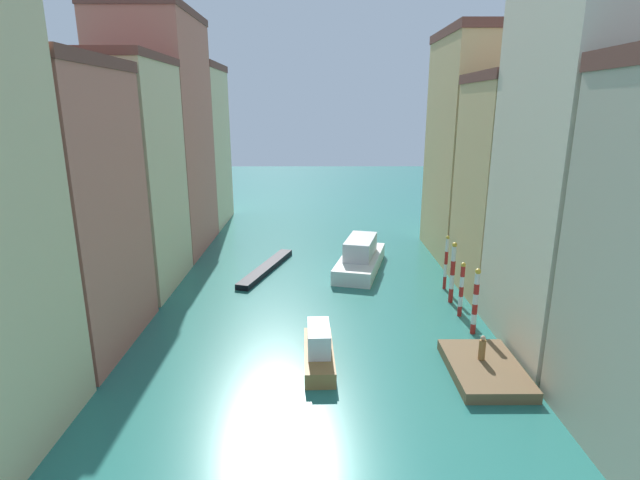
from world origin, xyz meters
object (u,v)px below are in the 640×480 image
(gondola_black, at_px, (266,268))
(motorboat_0, at_px, (319,349))
(mooring_pole_0, at_px, (475,301))
(vaporetto_white, at_px, (360,258))
(mooring_pole_1, at_px, (461,289))
(waterfront_dock, at_px, (485,369))
(mooring_pole_3, at_px, (446,262))
(person_on_dock, at_px, (482,349))
(mooring_pole_2, at_px, (453,272))

(gondola_black, height_order, motorboat_0, motorboat_0)
(mooring_pole_0, distance_m, vaporetto_white, 13.96)
(vaporetto_white, xyz_separation_m, gondola_black, (-8.20, -0.26, -0.85))
(vaporetto_white, bearing_deg, mooring_pole_1, -58.83)
(waterfront_dock, distance_m, gondola_black, 21.72)
(mooring_pole_0, distance_m, mooring_pole_3, 7.79)
(mooring_pole_0, height_order, mooring_pole_3, mooring_pole_3)
(waterfront_dock, height_order, person_on_dock, person_on_dock)
(mooring_pole_1, xyz_separation_m, gondola_black, (-14.17, 9.61, -1.72))
(mooring_pole_0, bearing_deg, mooring_pole_2, 90.65)
(gondola_black, bearing_deg, mooring_pole_3, -17.29)
(waterfront_dock, xyz_separation_m, gondola_black, (-13.38, 17.11, -0.06))
(mooring_pole_1, relative_size, mooring_pole_2, 0.84)
(vaporetto_white, xyz_separation_m, motorboat_0, (-3.68, -16.15, -0.24))
(person_on_dock, distance_m, mooring_pole_2, 9.55)
(waterfront_dock, bearing_deg, person_on_dock, 96.94)
(waterfront_dock, distance_m, mooring_pole_3, 12.80)
(gondola_black, bearing_deg, mooring_pole_1, -34.14)
(mooring_pole_0, bearing_deg, waterfront_dock, -100.22)
(waterfront_dock, relative_size, mooring_pole_1, 1.48)
(mooring_pole_3, distance_m, gondola_black, 15.24)
(waterfront_dock, bearing_deg, mooring_pole_2, 85.31)
(waterfront_dock, xyz_separation_m, mooring_pole_0, (0.87, 4.83, 1.91))
(mooring_pole_3, bearing_deg, mooring_pole_1, -92.86)
(mooring_pole_2, bearing_deg, gondola_black, 153.16)
(waterfront_dock, relative_size, person_on_dock, 4.05)
(vaporetto_white, bearing_deg, motorboat_0, -102.85)
(mooring_pole_2, bearing_deg, mooring_pole_0, -89.35)
(vaporetto_white, bearing_deg, mooring_pole_3, -37.33)
(waterfront_dock, bearing_deg, gondola_black, 128.04)
(mooring_pole_2, bearing_deg, waterfront_dock, -94.69)
(vaporetto_white, distance_m, motorboat_0, 16.57)
(mooring_pole_1, height_order, gondola_black, mooring_pole_1)
(mooring_pole_3, xyz_separation_m, gondola_black, (-14.43, 4.49, -1.96))
(mooring_pole_3, bearing_deg, waterfront_dock, -94.72)
(mooring_pole_0, relative_size, mooring_pole_2, 0.95)
(mooring_pole_3, distance_m, motorboat_0, 15.17)
(waterfront_dock, height_order, gondola_black, waterfront_dock)
(person_on_dock, relative_size, vaporetto_white, 0.14)
(person_on_dock, xyz_separation_m, mooring_pole_1, (0.84, 7.03, 0.71))
(mooring_pole_3, bearing_deg, person_on_dock, -95.17)
(motorboat_0, bearing_deg, mooring_pole_1, 33.09)
(motorboat_0, bearing_deg, mooring_pole_2, 41.99)
(person_on_dock, distance_m, vaporetto_white, 17.65)
(motorboat_0, bearing_deg, vaporetto_white, 77.15)
(waterfront_dock, bearing_deg, motorboat_0, 172.21)
(mooring_pole_0, bearing_deg, vaporetto_white, 115.78)
(mooring_pole_0, height_order, mooring_pole_2, mooring_pole_2)
(mooring_pole_0, xyz_separation_m, mooring_pole_1, (-0.09, 2.67, -0.25))
(waterfront_dock, height_order, vaporetto_white, vaporetto_white)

